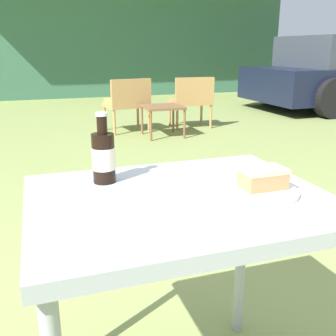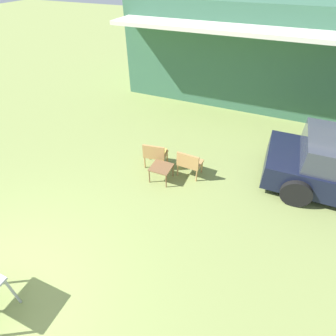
# 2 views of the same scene
# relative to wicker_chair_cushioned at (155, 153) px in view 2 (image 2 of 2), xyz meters

# --- Properties ---
(cabin_building) EXTENTS (8.16, 4.64, 3.37)m
(cabin_building) POSITION_rel_wicker_chair_cushioned_xyz_m (0.97, 5.81, 1.27)
(cabin_building) COLOR #38664C
(cabin_building) RESTS_ON ground_plane
(wicker_chair_cushioned) EXTENTS (0.63, 0.53, 0.73)m
(wicker_chair_cushioned) POSITION_rel_wicker_chair_cushioned_xyz_m (0.00, 0.00, 0.00)
(wicker_chair_cushioned) COLOR #B2844C
(wicker_chair_cushioned) RESTS_ON ground_plane
(wicker_chair_plain) EXTENTS (0.59, 0.47, 0.73)m
(wicker_chair_plain) POSITION_rel_wicker_chair_cushioned_xyz_m (0.94, -0.02, 0.00)
(wicker_chair_plain) COLOR #B2844C
(wicker_chair_plain) RESTS_ON ground_plane
(garden_side_table) EXTENTS (0.50, 0.48, 0.40)m
(garden_side_table) POSITION_rel_wicker_chair_cushioned_xyz_m (0.37, -0.44, -0.07)
(garden_side_table) COLOR brown
(garden_side_table) RESTS_ON ground_plane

